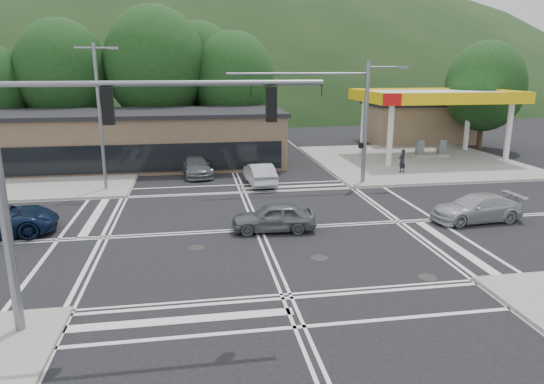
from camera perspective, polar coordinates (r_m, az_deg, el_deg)
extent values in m
plane|color=black|center=(23.53, -1.62, -4.41)|extent=(120.00, 120.00, 0.00)
cube|color=gray|center=(41.86, 16.26, 3.56)|extent=(16.00, 16.00, 0.15)
cube|color=gray|center=(39.69, -26.83, 1.99)|extent=(16.00, 16.00, 0.15)
cylinder|color=silver|center=(38.45, 13.72, 6.46)|extent=(0.44, 0.44, 5.00)
cylinder|color=silver|center=(43.99, 10.69, 7.60)|extent=(0.44, 0.44, 5.00)
cylinder|color=silver|center=(43.33, 26.07, 6.28)|extent=(0.44, 0.44, 5.00)
cylinder|color=silver|center=(48.32, 22.01, 7.41)|extent=(0.44, 0.44, 5.00)
cube|color=silver|center=(43.03, 18.64, 10.70)|extent=(12.00, 8.00, 0.60)
cube|color=yellow|center=(39.54, 21.34, 10.19)|extent=(12.20, 0.25, 0.90)
cube|color=yellow|center=(46.60, 16.34, 11.11)|extent=(12.20, 0.25, 0.90)
cube|color=yellow|center=(40.60, 10.98, 11.00)|extent=(0.25, 8.20, 0.90)
cube|color=yellow|center=(46.12, 25.35, 10.29)|extent=(0.25, 8.20, 0.90)
cube|color=red|center=(36.93, 13.96, 10.51)|extent=(1.40, 0.12, 0.90)
cube|color=gray|center=(43.60, 18.10, 4.08)|extent=(3.00, 1.00, 0.30)
cube|color=slate|center=(43.03, 16.99, 4.98)|extent=(0.60, 0.50, 1.30)
cube|color=slate|center=(43.95, 19.34, 4.99)|extent=(0.60, 0.50, 1.30)
cube|color=#846B4F|center=(52.67, 16.71, 7.70)|extent=(10.00, 6.00, 3.80)
cube|color=brown|center=(39.78, -16.62, 5.80)|extent=(24.00, 8.00, 4.00)
ellipsoid|color=#1B3518|center=(112.35, -7.95, 10.54)|extent=(252.00, 126.00, 140.00)
cylinder|color=#382619|center=(47.64, -22.88, 7.14)|extent=(0.50, 0.50, 4.84)
ellipsoid|color=black|center=(47.36, -23.45, 12.81)|extent=(8.00, 8.00, 9.20)
cylinder|color=#382619|center=(46.42, -13.18, 8.00)|extent=(0.50, 0.50, 5.28)
ellipsoid|color=black|center=(46.15, -13.56, 14.37)|extent=(9.00, 9.00, 10.35)
cylinder|color=#382619|center=(46.54, -4.45, 7.81)|extent=(0.50, 0.50, 4.40)
ellipsoid|color=black|center=(46.23, -4.55, 13.11)|extent=(7.60, 7.60, 8.74)
cylinder|color=#382619|center=(50.33, -8.30, 8.46)|extent=(0.50, 0.50, 4.84)
ellipsoid|color=black|center=(50.06, -8.50, 13.85)|extent=(8.40, 8.40, 9.66)
cylinder|color=#382619|center=(50.27, 23.34, 6.92)|extent=(0.50, 0.50, 3.96)
ellipsoid|color=black|center=(49.98, 23.79, 11.31)|extent=(7.20, 7.20, 8.28)
cylinder|color=slate|center=(31.70, -19.57, 8.04)|extent=(0.20, 0.20, 9.00)
cylinder|color=slate|center=(31.56, -20.24, 15.62)|extent=(2.20, 0.12, 0.12)
cube|color=slate|center=(31.38, -18.19, 15.80)|extent=(0.60, 0.25, 0.15)
cylinder|color=slate|center=(32.45, 10.93, 7.85)|extent=(0.28, 0.28, 8.00)
cylinder|color=slate|center=(30.98, 3.15, 13.72)|extent=(9.00, 0.16, 0.16)
imported|color=black|center=(31.36, 5.87, 12.03)|extent=(0.16, 0.20, 1.00)
imported|color=black|center=(30.50, -2.51, 12.02)|extent=(0.16, 0.20, 1.00)
cylinder|color=slate|center=(32.68, 13.28, 14.11)|extent=(2.40, 0.12, 0.12)
cube|color=slate|center=(33.11, 15.09, 14.00)|extent=(0.70, 0.30, 0.15)
cube|color=black|center=(32.55, 10.40, 5.41)|extent=(0.25, 0.30, 0.35)
cylinder|color=slate|center=(15.25, -29.13, -1.17)|extent=(0.28, 0.28, 8.00)
cylinder|color=slate|center=(13.88, -12.71, 12.36)|extent=(9.00, 0.16, 0.16)
cube|color=black|center=(14.07, -18.76, 9.52)|extent=(0.30, 0.25, 1.00)
cube|color=black|center=(14.07, -0.09, 10.28)|extent=(0.30, 0.25, 1.00)
imported|color=#5B5D5F|center=(23.13, 0.18, -2.97)|extent=(4.11, 1.90, 1.36)
imported|color=#A2A4A9|center=(26.71, 22.92, -1.74)|extent=(4.80, 2.23, 1.36)
imported|color=#B3B5BB|center=(32.20, -1.45, 2.15)|extent=(1.79, 4.48, 1.45)
imported|color=silver|center=(40.07, -0.56, 4.66)|extent=(1.95, 4.49, 1.51)
imported|color=slate|center=(35.36, -8.95, 3.03)|extent=(2.64, 4.95, 1.36)
imported|color=black|center=(36.46, 15.07, 3.56)|extent=(0.74, 0.64, 1.70)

